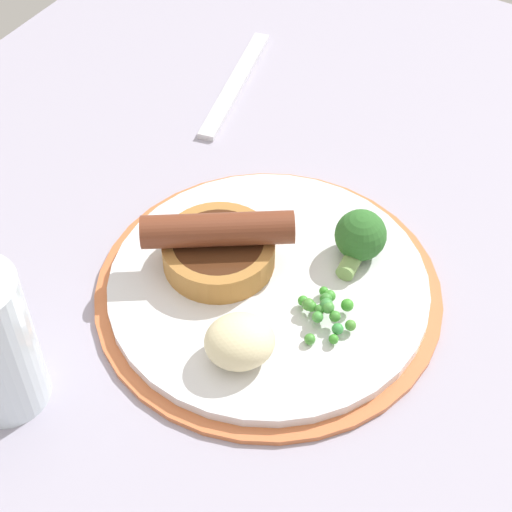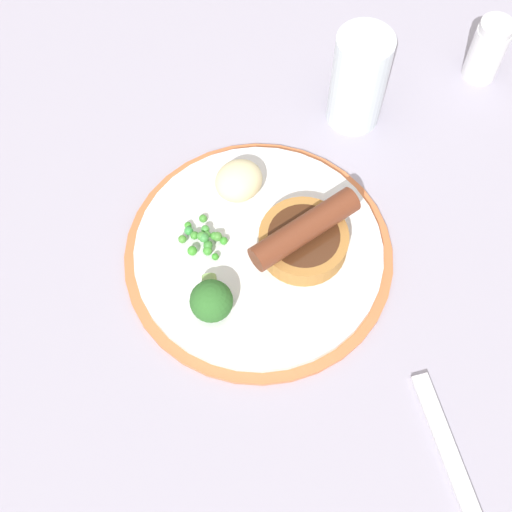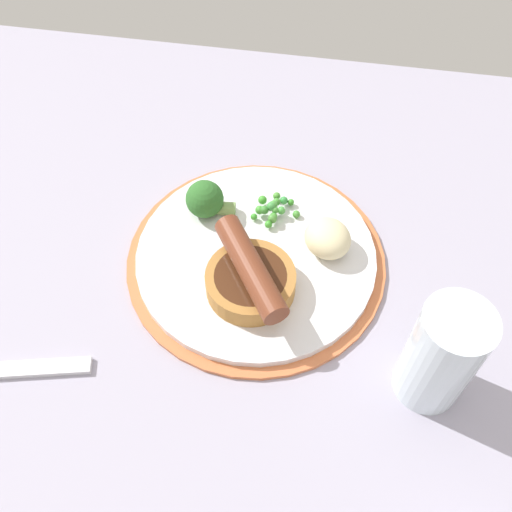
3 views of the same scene
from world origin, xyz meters
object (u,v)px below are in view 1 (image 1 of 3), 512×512
at_px(fork, 236,84).
at_px(sausage_pudding, 218,245).
at_px(broccoli_floret_near, 360,237).
at_px(pea_pile, 326,310).
at_px(potato_chunk_0, 240,341).
at_px(dinner_plate, 268,289).

bearing_deg(fork, sausage_pudding, 15.67).
relative_size(sausage_pudding, broccoli_floret_near, 2.08).
bearing_deg(pea_pile, potato_chunk_0, -30.60).
xyz_separation_m(dinner_plate, fork, (-0.22, -0.17, -0.00)).
relative_size(broccoli_floret_near, fork, 0.30).
bearing_deg(potato_chunk_0, pea_pile, 149.40).
bearing_deg(dinner_plate, broccoli_floret_near, 143.42).
xyz_separation_m(dinner_plate, sausage_pudding, (0.00, -0.04, 0.03)).
bearing_deg(dinner_plate, fork, -142.59).
relative_size(pea_pile, fork, 0.28).
bearing_deg(dinner_plate, potato_chunk_0, 14.36).
bearing_deg(sausage_pudding, dinner_plate, -31.23).
bearing_deg(sausage_pudding, potato_chunk_0, -81.86).
bearing_deg(pea_pile, sausage_pudding, -94.08).
distance_m(pea_pile, fork, 0.32).
height_order(broccoli_floret_near, potato_chunk_0, broccoli_floret_near).
xyz_separation_m(dinner_plate, broccoli_floret_near, (-0.06, 0.05, 0.03)).
height_order(dinner_plate, fork, dinner_plate).
height_order(dinner_plate, pea_pile, pea_pile).
distance_m(dinner_plate, fork, 0.28).
relative_size(sausage_pudding, potato_chunk_0, 2.19).
height_order(sausage_pudding, fork, sausage_pudding).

